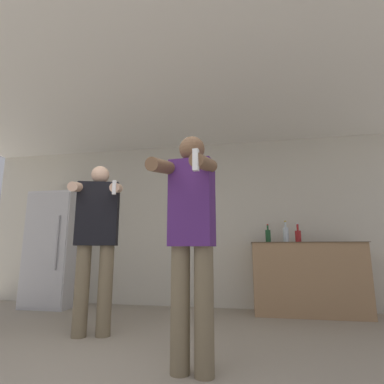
% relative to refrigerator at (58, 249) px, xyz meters
% --- Properties ---
extents(wall_back, '(7.00, 0.06, 2.55)m').
position_rel_refrigerator_xyz_m(wall_back, '(1.99, 0.38, 0.41)').
color(wall_back, beige).
rests_on(wall_back, ground_plane).
extents(ceiling_slab, '(7.00, 3.54, 0.05)m').
position_rel_refrigerator_xyz_m(ceiling_slab, '(1.99, -1.16, 1.71)').
color(ceiling_slab, silver).
rests_on(ceiling_slab, wall_back).
extents(refrigerator, '(0.73, 0.73, 1.73)m').
position_rel_refrigerator_xyz_m(refrigerator, '(0.00, 0.00, 0.00)').
color(refrigerator, silver).
rests_on(refrigerator, ground_plane).
extents(counter, '(1.46, 0.57, 0.95)m').
position_rel_refrigerator_xyz_m(counter, '(3.72, 0.08, -0.39)').
color(counter, '#997551').
rests_on(counter, ground_plane).
extents(bottle_short_whiskey, '(0.08, 0.08, 0.27)m').
position_rel_refrigerator_xyz_m(bottle_short_whiskey, '(3.63, 0.04, 0.18)').
color(bottle_short_whiskey, maroon).
rests_on(bottle_short_whiskey, counter).
extents(bottle_brown_liquor, '(0.08, 0.08, 0.30)m').
position_rel_refrigerator_xyz_m(bottle_brown_liquor, '(3.47, 0.04, 0.20)').
color(bottle_brown_liquor, silver).
rests_on(bottle_brown_liquor, counter).
extents(bottle_clear_vodka, '(0.07, 0.07, 0.26)m').
position_rel_refrigerator_xyz_m(bottle_clear_vodka, '(3.22, 0.04, 0.18)').
color(bottle_clear_vodka, '#194723').
rests_on(bottle_clear_vodka, counter).
extents(person_woman_foreground, '(0.45, 0.56, 1.73)m').
position_rel_refrigerator_xyz_m(person_woman_foreground, '(2.54, -2.13, 0.11)').
color(person_woman_foreground, '#75664C').
rests_on(person_woman_foreground, ground_plane).
extents(person_man_side, '(0.57, 0.54, 1.75)m').
position_rel_refrigerator_xyz_m(person_man_side, '(1.39, -1.38, 0.12)').
color(person_man_side, '#75664C').
rests_on(person_man_side, ground_plane).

